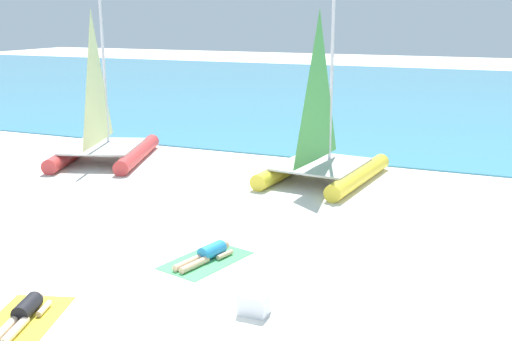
% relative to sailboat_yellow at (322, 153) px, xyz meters
% --- Properties ---
extents(ground_plane, '(120.00, 120.00, 0.00)m').
position_rel_sailboat_yellow_xyz_m(ground_plane, '(-0.54, 0.65, -0.86)').
color(ground_plane, white).
extents(ocean_water, '(120.00, 40.00, 0.05)m').
position_rel_sailboat_yellow_xyz_m(ocean_water, '(-0.54, 22.55, -0.83)').
color(ocean_water, teal).
rests_on(ocean_water, ground).
extents(sailboat_yellow, '(3.26, 4.68, 5.76)m').
position_rel_sailboat_yellow_xyz_m(sailboat_yellow, '(0.00, 0.00, 0.00)').
color(sailboat_yellow, yellow).
rests_on(sailboat_yellow, ground).
extents(sailboat_red, '(4.13, 5.13, 5.81)m').
position_rel_sailboat_yellow_xyz_m(sailboat_red, '(-7.80, -0.44, 0.01)').
color(sailboat_red, '#CC3838').
rests_on(sailboat_red, ground).
extents(towel_left, '(1.62, 2.14, 0.01)m').
position_rel_sailboat_yellow_xyz_m(towel_left, '(-2.00, -10.65, -0.85)').
color(towel_left, yellow).
rests_on(towel_left, ground).
extents(sunbather_left, '(0.84, 1.54, 0.30)m').
position_rel_sailboat_yellow_xyz_m(sunbather_left, '(-2.02, -10.58, -0.73)').
color(sunbather_left, black).
rests_on(sunbather_left, towel_left).
extents(towel_middle, '(1.53, 2.11, 0.01)m').
position_rel_sailboat_yellow_xyz_m(towel_middle, '(-0.37, -7.11, -0.85)').
color(towel_middle, '#4CB266').
rests_on(towel_middle, ground).
extents(sunbather_middle, '(0.76, 1.55, 0.30)m').
position_rel_sailboat_yellow_xyz_m(sunbather_middle, '(-0.35, -7.05, -0.73)').
color(sunbather_middle, '#268CCC').
rests_on(sunbather_middle, towel_middle).
extents(cooler_box, '(0.50, 0.36, 0.36)m').
position_rel_sailboat_yellow_xyz_m(cooler_box, '(1.47, -8.89, -0.68)').
color(cooler_box, white).
rests_on(cooler_box, ground).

